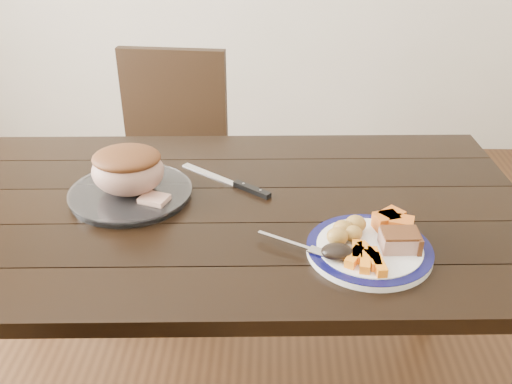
{
  "coord_description": "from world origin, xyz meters",
  "views": [
    {
      "loc": [
        0.12,
        -1.29,
        1.51
      ],
      "look_at": [
        0.08,
        -0.02,
        0.8
      ],
      "focal_mm": 40.0,
      "sensor_mm": 36.0,
      "label": 1
    }
  ],
  "objects_px": {
    "pork_slice": "(399,241)",
    "roast_joint": "(128,171)",
    "chair_far": "(171,158)",
    "fork": "(297,245)",
    "serving_platter": "(131,194)",
    "dining_table": "(227,234)",
    "carving_knife": "(241,186)",
    "dinner_plate": "(369,250)"
  },
  "relations": [
    {
      "from": "dinner_plate",
      "to": "dining_table",
      "type": "bearing_deg",
      "value": 148.67
    },
    {
      "from": "serving_platter",
      "to": "roast_joint",
      "type": "xyz_separation_m",
      "value": [
        0.0,
        0.0,
        0.07
      ]
    },
    {
      "from": "chair_far",
      "to": "fork",
      "type": "bearing_deg",
      "value": 120.45
    },
    {
      "from": "roast_joint",
      "to": "chair_far",
      "type": "bearing_deg",
      "value": 91.81
    },
    {
      "from": "chair_far",
      "to": "pork_slice",
      "type": "bearing_deg",
      "value": 130.41
    },
    {
      "from": "carving_knife",
      "to": "dining_table",
      "type": "bearing_deg",
      "value": -72.49
    },
    {
      "from": "chair_far",
      "to": "pork_slice",
      "type": "relative_size",
      "value": 11.32
    },
    {
      "from": "dining_table",
      "to": "roast_joint",
      "type": "xyz_separation_m",
      "value": [
        -0.26,
        0.03,
        0.17
      ]
    },
    {
      "from": "fork",
      "to": "roast_joint",
      "type": "relative_size",
      "value": 0.86
    },
    {
      "from": "pork_slice",
      "to": "serving_platter",
      "type": "bearing_deg",
      "value": 159.66
    },
    {
      "from": "carving_knife",
      "to": "fork",
      "type": "bearing_deg",
      "value": -26.87
    },
    {
      "from": "chair_far",
      "to": "fork",
      "type": "height_order",
      "value": "chair_far"
    },
    {
      "from": "roast_joint",
      "to": "fork",
      "type": "bearing_deg",
      "value": -29.05
    },
    {
      "from": "fork",
      "to": "serving_platter",
      "type": "bearing_deg",
      "value": -179.67
    },
    {
      "from": "chair_far",
      "to": "fork",
      "type": "relative_size",
      "value": 5.69
    },
    {
      "from": "pork_slice",
      "to": "roast_joint",
      "type": "height_order",
      "value": "roast_joint"
    },
    {
      "from": "chair_far",
      "to": "fork",
      "type": "xyz_separation_m",
      "value": [
        0.46,
        -0.95,
        0.25
      ]
    },
    {
      "from": "pork_slice",
      "to": "dining_table",
      "type": "bearing_deg",
      "value": 152.22
    },
    {
      "from": "chair_far",
      "to": "pork_slice",
      "type": "distance_m",
      "value": 1.2
    },
    {
      "from": "dining_table",
      "to": "chair_far",
      "type": "distance_m",
      "value": 0.8
    },
    {
      "from": "dining_table",
      "to": "pork_slice",
      "type": "relative_size",
      "value": 19.92
    },
    {
      "from": "dining_table",
      "to": "chair_far",
      "type": "relative_size",
      "value": 1.76
    },
    {
      "from": "chair_far",
      "to": "carving_knife",
      "type": "distance_m",
      "value": 0.75
    },
    {
      "from": "pork_slice",
      "to": "roast_joint",
      "type": "relative_size",
      "value": 0.43
    },
    {
      "from": "dinner_plate",
      "to": "pork_slice",
      "type": "height_order",
      "value": "pork_slice"
    },
    {
      "from": "serving_platter",
      "to": "roast_joint",
      "type": "height_order",
      "value": "roast_joint"
    },
    {
      "from": "dining_table",
      "to": "serving_platter",
      "type": "xyz_separation_m",
      "value": [
        -0.26,
        0.03,
        0.1
      ]
    },
    {
      "from": "serving_platter",
      "to": "pork_slice",
      "type": "distance_m",
      "value": 0.71
    },
    {
      "from": "serving_platter",
      "to": "fork",
      "type": "distance_m",
      "value": 0.5
    },
    {
      "from": "dinner_plate",
      "to": "serving_platter",
      "type": "height_order",
      "value": "serving_platter"
    },
    {
      "from": "pork_slice",
      "to": "roast_joint",
      "type": "bearing_deg",
      "value": 159.66
    },
    {
      "from": "dinner_plate",
      "to": "carving_knife",
      "type": "distance_m",
      "value": 0.43
    },
    {
      "from": "serving_platter",
      "to": "pork_slice",
      "type": "height_order",
      "value": "pork_slice"
    },
    {
      "from": "carving_knife",
      "to": "roast_joint",
      "type": "bearing_deg",
      "value": -130.12
    },
    {
      "from": "dinner_plate",
      "to": "serving_platter",
      "type": "xyz_separation_m",
      "value": [
        -0.6,
        0.24,
        0.0
      ]
    },
    {
      "from": "pork_slice",
      "to": "carving_knife",
      "type": "bearing_deg",
      "value": 140.32
    },
    {
      "from": "serving_platter",
      "to": "pork_slice",
      "type": "relative_size",
      "value": 3.87
    },
    {
      "from": "dining_table",
      "to": "chair_far",
      "type": "bearing_deg",
      "value": 110.74
    },
    {
      "from": "dining_table",
      "to": "roast_joint",
      "type": "bearing_deg",
      "value": 172.96
    },
    {
      "from": "dining_table",
      "to": "fork",
      "type": "bearing_deg",
      "value": -49.54
    },
    {
      "from": "pork_slice",
      "to": "carving_knife",
      "type": "distance_m",
      "value": 0.49
    },
    {
      "from": "fork",
      "to": "dining_table",
      "type": "bearing_deg",
      "value": 159.85
    }
  ]
}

